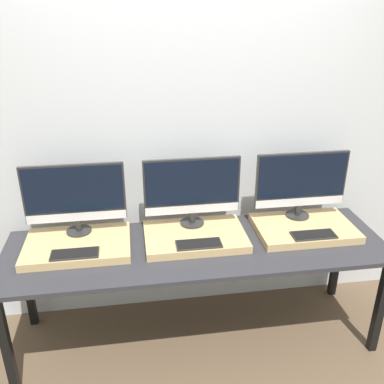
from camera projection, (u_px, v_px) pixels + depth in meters
name	position (u px, v px, depth m)	size (l,w,h in m)	color
ground_plane	(205.00, 376.00, 2.69)	(12.00, 12.00, 0.00)	brown
wall_back	(187.00, 140.00, 2.87)	(8.00, 0.04, 2.60)	silver
workbench	(197.00, 253.00, 2.74)	(2.42, 0.73, 0.73)	#2D2D33
wooden_riser_left	(78.00, 245.00, 2.67)	(0.65, 0.44, 0.05)	tan
monitor_left	(75.00, 196.00, 2.67)	(0.63, 0.16, 0.46)	#282828
keyboard_left	(75.00, 254.00, 2.52)	(0.28, 0.12, 0.01)	#2D2D2D
wooden_riser_center	(195.00, 236.00, 2.77)	(0.65, 0.44, 0.05)	tan
monitor_center	(192.00, 188.00, 2.77)	(0.63, 0.16, 0.46)	#282828
keyboard_center	(199.00, 244.00, 2.62)	(0.28, 0.12, 0.01)	#2D2D2D
wooden_riser_right	(304.00, 228.00, 2.87)	(0.65, 0.44, 0.05)	tan
monitor_right	(301.00, 182.00, 2.87)	(0.63, 0.16, 0.46)	#282828
keyboard_right	(314.00, 235.00, 2.72)	(0.28, 0.12, 0.01)	#2D2D2D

